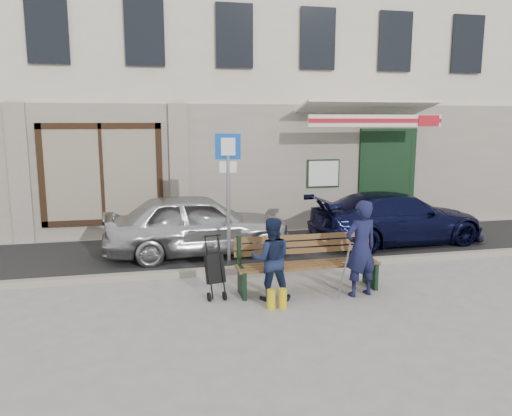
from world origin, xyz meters
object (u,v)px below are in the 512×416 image
object	(u,v)px
car_navy	(397,218)
man	(361,248)
car_silver	(198,224)
woman	(271,259)
stroller	(215,270)
bench	(305,264)
parking_sign	(228,180)

from	to	relation	value
car_navy	man	xyz separation A→B (m)	(-2.27, -3.05, 0.19)
car_silver	woman	size ratio (longest dim) A/B	2.94
car_navy	stroller	distance (m)	5.27
bench	woman	world-z (taller)	woman
bench	stroller	xyz separation A→B (m)	(-1.50, 0.04, -0.02)
stroller	parking_sign	bearing A→B (deg)	58.13
man	woman	size ratio (longest dim) A/B	1.19
car_silver	man	bearing A→B (deg)	-146.27
parking_sign	man	bearing A→B (deg)	-39.59
parking_sign	stroller	world-z (taller)	parking_sign
bench	parking_sign	bearing A→B (deg)	123.14
car_navy	parking_sign	xyz separation A→B (m)	(-4.09, -1.08, 1.12)
car_silver	car_navy	bearing A→B (deg)	-93.26
car_navy	stroller	world-z (taller)	car_navy
woman	stroller	bearing A→B (deg)	-10.21
car_silver	man	xyz separation A→B (m)	(2.29, -3.07, 0.12)
bench	stroller	world-z (taller)	stroller
parking_sign	stroller	distance (m)	2.04
man	woman	world-z (taller)	man
car_silver	car_navy	xyz separation A→B (m)	(4.57, -0.02, -0.07)
bench	stroller	distance (m)	1.50
woman	car_navy	bearing A→B (deg)	-132.12
car_navy	bench	xyz separation A→B (m)	(-3.07, -2.65, -0.14)
car_silver	stroller	size ratio (longest dim) A/B	3.91
man	stroller	size ratio (longest dim) A/B	1.58
man	stroller	bearing A→B (deg)	-22.83
parking_sign	man	xyz separation A→B (m)	(1.82, -1.97, -0.93)
car_navy	parking_sign	bearing A→B (deg)	100.19
woman	car_silver	bearing A→B (deg)	-64.16
parking_sign	stroller	size ratio (longest dim) A/B	2.59
car_silver	bench	xyz separation A→B (m)	(1.50, -2.67, -0.20)
man	stroller	distance (m)	2.37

